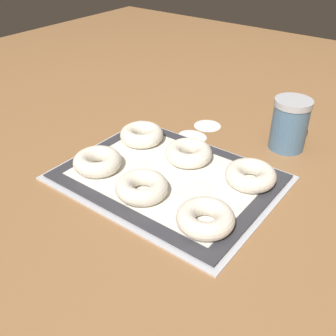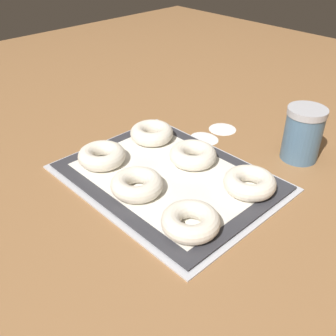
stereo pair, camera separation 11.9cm
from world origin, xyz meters
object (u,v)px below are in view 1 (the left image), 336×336
(bagel_back_right, at_px, (251,175))
(flour_canister, at_px, (290,124))
(bagel_back_center, at_px, (189,153))
(bagel_front_center, at_px, (142,187))
(bagel_back_left, at_px, (142,135))
(baking_tray, at_px, (168,177))
(bagel_front_right, at_px, (205,218))
(bagel_front_left, at_px, (97,161))

(bagel_back_right, distance_m, flour_canister, 0.22)
(bagel_back_center, bearing_deg, flour_canister, 53.97)
(bagel_front_center, relative_size, bagel_back_left, 1.00)
(baking_tray, relative_size, flour_canister, 3.60)
(bagel_front_right, bearing_deg, bagel_back_right, 89.63)
(bagel_front_center, relative_size, bagel_back_right, 1.00)
(bagel_back_right, bearing_deg, bagel_back_left, -179.60)
(baking_tray, xyz_separation_m, bagel_front_right, (0.16, -0.10, 0.03))
(bagel_back_left, bearing_deg, bagel_back_right, 0.40)
(bagel_back_center, bearing_deg, bagel_front_center, -89.86)
(bagel_front_center, relative_size, flour_canister, 0.84)
(bagel_front_right, bearing_deg, flour_canister, 90.54)
(bagel_front_left, height_order, bagel_front_right, same)
(bagel_back_left, distance_m, bagel_back_center, 0.15)
(bagel_front_left, height_order, flour_canister, flour_canister)
(bagel_front_left, height_order, bagel_back_center, same)
(bagel_back_right, relative_size, flour_canister, 0.84)
(bagel_front_right, xyz_separation_m, bagel_back_right, (0.00, 0.18, 0.00))
(bagel_front_center, height_order, bagel_back_right, same)
(bagel_front_left, distance_m, bagel_front_center, 0.15)
(baking_tray, relative_size, bagel_front_center, 4.27)
(baking_tray, distance_m, bagel_back_right, 0.19)
(bagel_back_left, distance_m, bagel_back_right, 0.32)
(bagel_back_left, bearing_deg, baking_tray, -29.43)
(bagel_front_left, relative_size, bagel_back_left, 1.00)
(bagel_back_right, bearing_deg, baking_tray, -151.87)
(bagel_back_center, distance_m, flour_canister, 0.27)
(baking_tray, height_order, flour_canister, flour_canister)
(bagel_front_right, relative_size, bagel_back_center, 1.00)
(bagel_front_left, bearing_deg, bagel_back_center, 47.31)
(bagel_front_center, distance_m, bagel_back_left, 0.23)
(flour_canister, bearing_deg, bagel_back_left, -145.12)
(bagel_front_center, bearing_deg, bagel_front_left, 174.27)
(bagel_front_right, distance_m, bagel_back_center, 0.24)
(flour_canister, bearing_deg, bagel_front_left, -129.01)
(flour_canister, bearing_deg, bagel_front_center, -111.90)
(bagel_front_center, distance_m, flour_canister, 0.43)
(bagel_front_left, xyz_separation_m, bagel_back_right, (0.31, 0.17, 0.00))
(bagel_front_right, bearing_deg, bagel_back_left, 149.99)
(baking_tray, distance_m, bagel_back_center, 0.09)
(baking_tray, bearing_deg, bagel_back_right, 28.13)
(bagel_back_left, xyz_separation_m, bagel_back_right, (0.32, 0.00, 0.00))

